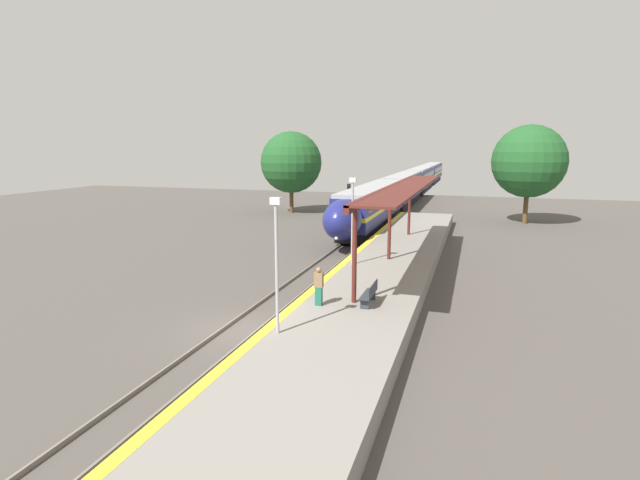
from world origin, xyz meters
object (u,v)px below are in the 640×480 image
at_px(railway_signal, 349,201).
at_px(lamppost_near, 277,256).
at_px(platform_bench, 370,293).
at_px(lamppost_mid, 352,215).
at_px(person_waiting, 319,286).
at_px(train, 412,183).

relative_size(railway_signal, lamppost_near, 0.84).
height_order(platform_bench, lamppost_mid, lamppost_mid).
relative_size(lamppost_near, lamppost_mid, 1.00).
distance_m(platform_bench, person_waiting, 2.17).
height_order(person_waiting, lamppost_mid, lamppost_mid).
xyz_separation_m(platform_bench, railway_signal, (-7.01, 23.83, 1.11)).
distance_m(train, railway_signal, 27.36).
relative_size(platform_bench, lamppost_mid, 0.37).
distance_m(person_waiting, railway_signal, 25.10).
bearing_deg(person_waiting, lamppost_near, -97.39).
relative_size(platform_bench, railway_signal, 0.44).
height_order(train, person_waiting, train).
relative_size(railway_signal, lamppost_mid, 0.84).
bearing_deg(lamppost_near, platform_bench, 59.51).
bearing_deg(railway_signal, train, 85.47).
bearing_deg(train, lamppost_near, -87.50).
relative_size(train, lamppost_mid, 16.45).
bearing_deg(railway_signal, lamppost_mid, -75.06).
xyz_separation_m(train, lamppost_mid, (2.41, -44.41, 1.44)).
height_order(railway_signal, lamppost_mid, lamppost_mid).
bearing_deg(person_waiting, platform_bench, 20.67).
xyz_separation_m(railway_signal, lamppost_mid, (4.57, -17.14, 1.20)).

